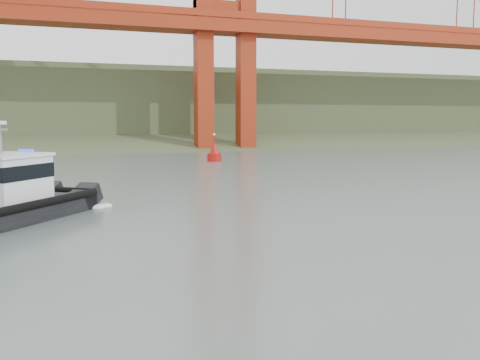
{
  "coord_description": "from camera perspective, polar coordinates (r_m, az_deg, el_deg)",
  "views": [
    {
      "loc": [
        -7.62,
        -18.44,
        5.64
      ],
      "look_at": [
        1.73,
        8.46,
        2.4
      ],
      "focal_mm": 40.0,
      "sensor_mm": 36.0,
      "label": 1
    }
  ],
  "objects": [
    {
      "name": "ground",
      "position": [
        20.74,
        3.19,
        -9.3
      ],
      "size": [
        400.0,
        400.0,
        0.0
      ],
      "primitive_type": "plane",
      "color": "#4E5D59",
      "rests_on": "ground"
    },
    {
      "name": "headlands",
      "position": [
        144.15,
        -16.26,
        6.79
      ],
      "size": [
        500.0,
        105.36,
        27.12
      ],
      "color": "#324125",
      "rests_on": "ground"
    },
    {
      "name": "patrol_boat",
      "position": [
        32.14,
        -24.01,
        -1.58
      ],
      "size": [
        10.77,
        11.94,
        5.75
      ],
      "rotation": [
        0.0,
        0.0,
        -0.68
      ],
      "color": "black",
      "rests_on": "ground"
    },
    {
      "name": "nav_buoy",
      "position": [
        72.15,
        -2.75,
        2.84
      ],
      "size": [
        1.92,
        1.92,
        4.01
      ],
      "color": "#B1100C",
      "rests_on": "ground"
    }
  ]
}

